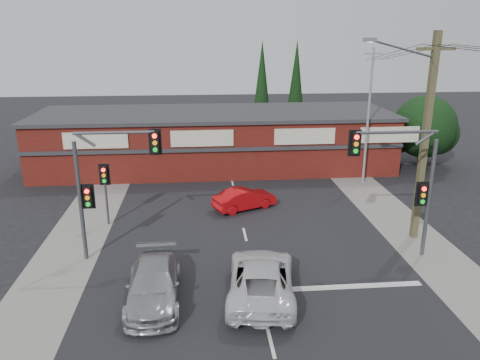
{
  "coord_description": "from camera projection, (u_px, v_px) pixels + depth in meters",
  "views": [
    {
      "loc": [
        -2.22,
        -17.88,
        9.94
      ],
      "look_at": [
        -0.34,
        3.0,
        3.27
      ],
      "focal_mm": 35.0,
      "sensor_mm": 36.0,
      "label": 1
    }
  ],
  "objects": [
    {
      "name": "white_suv",
      "position": [
        261.0,
        278.0,
        18.24
      ],
      "size": [
        3.24,
        5.73,
        1.51
      ],
      "primitive_type": "imported",
      "rotation": [
        0.0,
        0.0,
        3.0
      ],
      "color": "silver",
      "rests_on": "ground"
    },
    {
      "name": "silver_suv",
      "position": [
        154.0,
        284.0,
        17.87
      ],
      "size": [
        2.1,
        4.93,
        1.42
      ],
      "primitive_type": "imported",
      "rotation": [
        0.0,
        0.0,
        0.02
      ],
      "color": "#A4A7A9",
      "rests_on": "ground"
    },
    {
      "name": "tree_cluster",
      "position": [
        424.0,
        129.0,
        35.2
      ],
      "size": [
        5.9,
        5.1,
        5.5
      ],
      "color": "#2D2116",
      "rests_on": "ground"
    },
    {
      "name": "pedestal_signal",
      "position": [
        105.0,
        182.0,
        24.53
      ],
      "size": [
        0.55,
        0.27,
        3.38
      ],
      "color": "#47494C",
      "rests_on": "ground"
    },
    {
      "name": "utility_pole",
      "position": [
        423.0,
        132.0,
        22.08
      ],
      "size": [
        4.38,
        0.59,
        10.0
      ],
      "color": "brown",
      "rests_on": "ground"
    },
    {
      "name": "verge_right",
      "position": [
        397.0,
        221.0,
        25.64
      ],
      "size": [
        3.0,
        70.0,
        0.02
      ],
      "primitive_type": "cube",
      "color": "gray",
      "rests_on": "ground"
    },
    {
      "name": "conifer_near",
      "position": [
        262.0,
        84.0,
        41.59
      ],
      "size": [
        1.8,
        1.8,
        9.25
      ],
      "color": "#2D2116",
      "rests_on": "ground"
    },
    {
      "name": "lane_dashes",
      "position": [
        245.0,
        234.0,
        23.96
      ],
      "size": [
        0.12,
        45.6,
        0.01
      ],
      "color": "silver",
      "rests_on": "ground"
    },
    {
      "name": "ground",
      "position": [
        254.0,
        273.0,
        20.17
      ],
      "size": [
        120.0,
        120.0,
        0.0
      ],
      "primitive_type": "plane",
      "color": "black",
      "rests_on": "ground"
    },
    {
      "name": "conifer_far",
      "position": [
        296.0,
        81.0,
        43.78
      ],
      "size": [
        1.8,
        1.8,
        9.25
      ],
      "color": "#2D2116",
      "rests_on": "ground"
    },
    {
      "name": "shop_building",
      "position": [
        215.0,
        139.0,
        35.56
      ],
      "size": [
        27.3,
        8.4,
        4.22
      ],
      "color": "#4A130E",
      "rests_on": "ground"
    },
    {
      "name": "red_sedan",
      "position": [
        245.0,
        199.0,
        27.29
      ],
      "size": [
        3.95,
        2.76,
        1.23
      ],
      "primitive_type": "imported",
      "rotation": [
        0.0,
        0.0,
        2.0
      ],
      "color": "#B70B0F",
      "rests_on": "ground"
    },
    {
      "name": "traffic_mast_left",
      "position": [
        103.0,
        176.0,
        20.33
      ],
      "size": [
        3.77,
        0.27,
        5.97
      ],
      "color": "#47494C",
      "rests_on": "ground"
    },
    {
      "name": "steel_pole",
      "position": [
        368.0,
        114.0,
        30.9
      ],
      "size": [
        1.2,
        0.16,
        9.0
      ],
      "color": "gray",
      "rests_on": "ground"
    },
    {
      "name": "road_strip",
      "position": [
        243.0,
        227.0,
        24.92
      ],
      "size": [
        14.0,
        70.0,
        0.01
      ],
      "primitive_type": "cube",
      "color": "black",
      "rests_on": "ground"
    },
    {
      "name": "verge_left",
      "position": [
        80.0,
        233.0,
        24.19
      ],
      "size": [
        3.0,
        70.0,
        0.02
      ],
      "primitive_type": "cube",
      "color": "gray",
      "rests_on": "ground"
    },
    {
      "name": "stop_line",
      "position": [
        344.0,
        287.0,
        19.04
      ],
      "size": [
        6.5,
        0.35,
        0.01
      ],
      "primitive_type": "cube",
      "color": "silver",
      "rests_on": "ground"
    },
    {
      "name": "traffic_mast_right",
      "position": [
        407.0,
        175.0,
        20.51
      ],
      "size": [
        3.96,
        0.27,
        5.97
      ],
      "color": "#47494C",
      "rests_on": "ground"
    }
  ]
}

